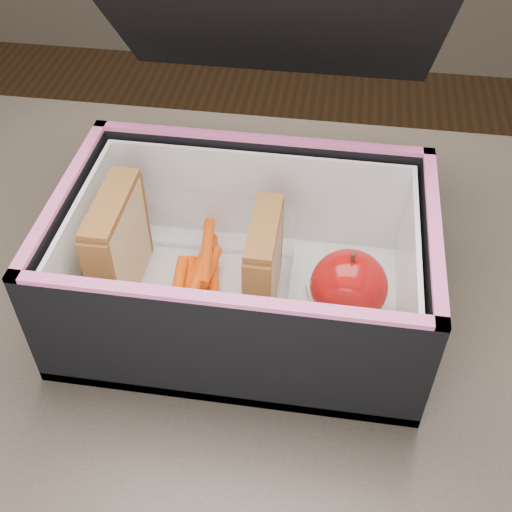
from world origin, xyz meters
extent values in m
cube|color=brown|center=(0.00, 0.00, 0.73)|extent=(1.20, 0.80, 0.03)
cube|color=black|center=(0.03, 0.23, 0.96)|extent=(0.33, 0.15, 0.16)
cube|color=tan|center=(-0.10, 0.04, 0.82)|extent=(0.01, 0.10, 0.10)
cube|color=#BA596E|center=(-0.09, 0.04, 0.82)|extent=(0.01, 0.09, 0.10)
cube|color=tan|center=(-0.09, 0.04, 0.82)|extent=(0.01, 0.10, 0.10)
cube|color=brown|center=(-0.09, 0.04, 0.87)|extent=(0.03, 0.10, 0.01)
cube|color=tan|center=(0.04, 0.04, 0.82)|extent=(0.01, 0.09, 0.09)
cube|color=#BA596E|center=(0.04, 0.04, 0.81)|extent=(0.01, 0.08, 0.09)
cube|color=tan|center=(0.05, 0.04, 0.82)|extent=(0.01, 0.09, 0.09)
cube|color=brown|center=(0.04, 0.04, 0.86)|extent=(0.02, 0.09, 0.01)
cylinder|color=#FC3D00|center=(-0.03, 0.04, 0.78)|extent=(0.01, 0.09, 0.01)
cylinder|color=#FC3D00|center=(-0.02, 0.06, 0.79)|extent=(0.02, 0.09, 0.01)
cylinder|color=#FC3D00|center=(-0.03, 0.01, 0.80)|extent=(0.02, 0.09, 0.01)
cylinder|color=#FC3D00|center=(-0.02, 0.03, 0.78)|extent=(0.02, 0.09, 0.01)
cylinder|color=#FC3D00|center=(-0.01, 0.04, 0.79)|extent=(0.02, 0.09, 0.01)
cylinder|color=#FC3D00|center=(-0.02, 0.07, 0.80)|extent=(0.02, 0.09, 0.01)
cylinder|color=#FC3D00|center=(-0.02, 0.03, 0.78)|extent=(0.02, 0.09, 0.01)
cylinder|color=#FC3D00|center=(-0.03, 0.03, 0.79)|extent=(0.02, 0.09, 0.01)
cylinder|color=#FC3D00|center=(-0.02, 0.02, 0.80)|extent=(0.02, 0.09, 0.01)
cylinder|color=#FC3D00|center=(-0.01, 0.07, 0.78)|extent=(0.03, 0.09, 0.01)
cube|color=white|center=(0.13, 0.04, 0.77)|extent=(0.09, 0.09, 0.01)
ellipsoid|color=maroon|center=(0.12, 0.04, 0.81)|extent=(0.07, 0.07, 0.07)
cylinder|color=#462A19|center=(0.12, 0.04, 0.84)|extent=(0.00, 0.01, 0.01)
camera|label=1|loc=(0.10, -0.37, 1.24)|focal=45.00mm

